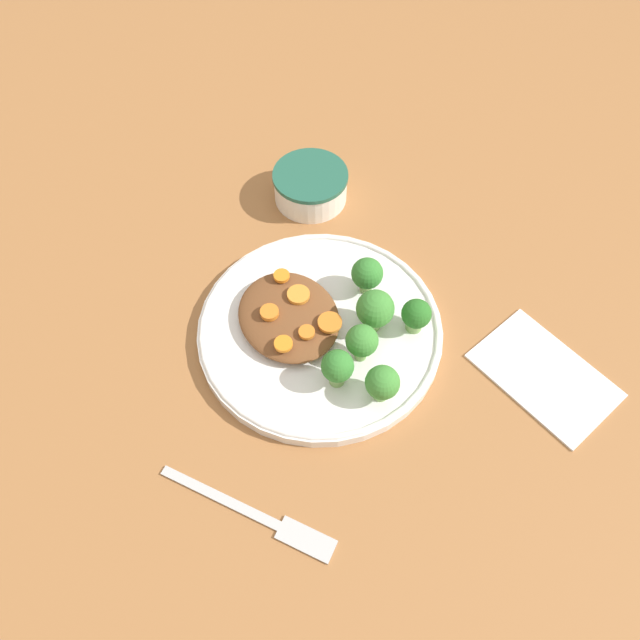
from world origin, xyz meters
TOP-DOWN VIEW (x-y plane):
  - ground_plane at (0.00, 0.00)m, footprint 4.00×4.00m
  - plate at (0.00, 0.00)m, footprint 0.29×0.29m
  - dip_bowl at (0.20, -0.10)m, footprint 0.10×0.10m
  - stew_mound at (0.03, 0.03)m, footprint 0.13×0.11m
  - broccoli_floret_0 at (-0.03, -0.06)m, footprint 0.04×0.04m
  - broccoli_floret_1 at (-0.06, -0.02)m, footprint 0.04×0.04m
  - broccoli_floret_2 at (-0.11, -0.01)m, footprint 0.04×0.04m
  - broccoli_floret_3 at (0.02, -0.08)m, footprint 0.04×0.04m
  - broccoli_floret_4 at (-0.07, 0.02)m, footprint 0.04×0.04m
  - broccoli_floret_5 at (-0.06, -0.09)m, footprint 0.03×0.03m
  - carrot_slice_0 at (-0.01, 0.02)m, footprint 0.02×0.02m
  - carrot_slice_1 at (0.04, 0.01)m, footprint 0.03×0.03m
  - carrot_slice_2 at (-0.01, 0.05)m, footprint 0.02×0.02m
  - carrot_slice_3 at (-0.01, -0.01)m, footprint 0.03×0.03m
  - carrot_slice_4 at (0.07, 0.01)m, footprint 0.02×0.02m
  - carrot_slice_5 at (0.03, 0.05)m, footprint 0.02×0.02m
  - fork at (-0.16, 0.16)m, footprint 0.17×0.13m
  - napkin at (-0.18, -0.19)m, footprint 0.17×0.13m

SIDE VIEW (x-z plane):
  - ground_plane at x=0.00m, z-range 0.00..0.00m
  - fork at x=-0.16m, z-range 0.00..0.01m
  - napkin at x=-0.18m, z-range 0.00..0.01m
  - plate at x=0.00m, z-range 0.00..0.02m
  - dip_bowl at x=0.20m, z-range 0.00..0.05m
  - stew_mound at x=0.03m, z-range 0.01..0.04m
  - carrot_slice_3 at x=-0.01m, z-range 0.04..0.04m
  - carrot_slice_0 at x=-0.01m, z-range 0.04..0.04m
  - carrot_slice_2 at x=-0.01m, z-range 0.04..0.04m
  - carrot_slice_4 at x=0.07m, z-range 0.04..0.04m
  - carrot_slice_1 at x=0.04m, z-range 0.04..0.04m
  - carrot_slice_5 at x=0.03m, z-range 0.04..0.04m
  - broccoli_floret_5 at x=-0.06m, z-range 0.02..0.06m
  - broccoli_floret_2 at x=-0.11m, z-range 0.02..0.07m
  - broccoli_floret_3 at x=0.02m, z-range 0.02..0.07m
  - broccoli_floret_4 at x=-0.07m, z-range 0.02..0.07m
  - broccoli_floret_1 at x=-0.06m, z-range 0.02..0.07m
  - broccoli_floret_0 at x=-0.03m, z-range 0.02..0.08m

